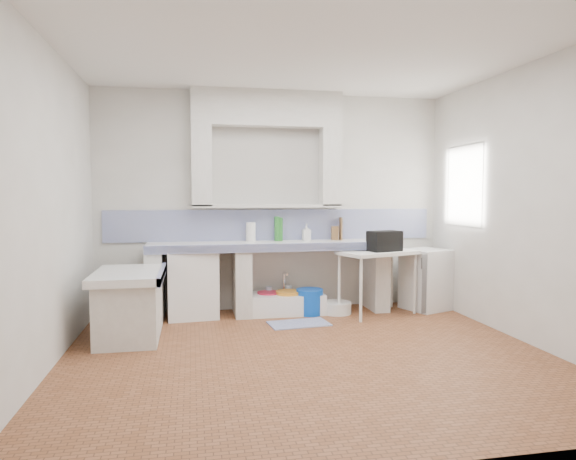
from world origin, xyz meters
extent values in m
plane|color=brown|center=(0.00, 0.00, 0.00)|extent=(4.50, 4.50, 0.00)
plane|color=silver|center=(0.00, 0.00, 2.80)|extent=(4.50, 4.50, 0.00)
plane|color=silver|center=(0.00, 2.00, 1.40)|extent=(4.50, 0.00, 4.50)
plane|color=silver|center=(0.00, -2.00, 1.40)|extent=(4.50, 0.00, 4.50)
plane|color=silver|center=(-2.25, 0.00, 1.40)|extent=(0.00, 4.50, 4.50)
plane|color=silver|center=(2.25, 0.00, 1.40)|extent=(0.00, 4.50, 4.50)
cube|color=silver|center=(-0.10, 1.88, 2.58)|extent=(1.90, 0.25, 0.45)
cube|color=#332010|center=(2.42, 1.20, 1.60)|extent=(0.35, 0.86, 1.06)
cube|color=white|center=(2.28, 1.20, 1.98)|extent=(0.01, 0.84, 0.24)
cube|color=white|center=(-0.10, 1.70, 0.86)|extent=(3.00, 0.60, 0.08)
cube|color=navy|center=(-0.10, 1.42, 0.86)|extent=(3.00, 0.04, 0.10)
cube|color=silver|center=(-1.50, 1.70, 0.41)|extent=(0.20, 0.55, 0.82)
cube|color=silver|center=(-0.45, 1.70, 0.41)|extent=(0.20, 0.55, 0.82)
cube|color=silver|center=(1.30, 1.70, 0.41)|extent=(0.20, 0.55, 0.82)
cube|color=white|center=(-1.70, 0.90, 0.66)|extent=(0.70, 1.10, 0.08)
cube|color=silver|center=(-1.70, 0.90, 0.31)|extent=(0.60, 1.00, 0.62)
cube|color=navy|center=(-1.37, 0.90, 0.66)|extent=(0.04, 1.10, 0.10)
cube|color=navy|center=(0.00, 1.99, 1.10)|extent=(4.27, 0.03, 0.40)
cube|color=white|center=(-1.06, 1.72, 0.42)|extent=(0.64, 0.62, 0.85)
cube|color=white|center=(0.11, 1.68, 0.11)|extent=(0.92, 0.51, 0.22)
cube|color=white|center=(1.21, 1.40, 0.40)|extent=(1.08, 0.82, 0.04)
cube|color=white|center=(1.94, 1.56, 0.39)|extent=(0.66, 0.66, 0.78)
cylinder|color=#BF1B39|center=(-0.11, 1.71, 0.13)|extent=(0.38, 0.38, 0.27)
cylinder|color=orange|center=(0.12, 1.62, 0.15)|extent=(0.37, 0.37, 0.29)
cylinder|color=blue|center=(0.38, 1.56, 0.16)|extent=(0.45, 0.45, 0.31)
cylinder|color=white|center=(0.72, 1.54, 0.07)|extent=(0.49, 0.49, 0.14)
cylinder|color=silver|center=(-0.09, 1.85, 0.16)|extent=(0.08, 0.08, 0.31)
cylinder|color=silver|center=(0.17, 1.85, 0.16)|extent=(0.11, 0.11, 0.32)
cube|color=black|center=(1.28, 1.36, 0.92)|extent=(0.44, 0.32, 0.25)
cylinder|color=#266C27|center=(0.06, 1.85, 1.05)|extent=(0.08, 0.08, 0.30)
cylinder|color=#266C27|center=(0.02, 1.84, 1.06)|extent=(0.07, 0.07, 0.32)
cube|color=olive|center=(0.79, 1.85, 0.99)|extent=(0.10, 0.08, 0.18)
cube|color=olive|center=(0.87, 1.85, 1.05)|extent=(0.06, 0.22, 0.30)
cylinder|color=white|center=(-0.32, 1.85, 1.02)|extent=(0.16, 0.16, 0.24)
imported|color=white|center=(0.40, 1.85, 1.01)|extent=(0.10, 0.11, 0.22)
cube|color=#3E4795|center=(0.15, 1.10, 0.01)|extent=(0.72, 0.47, 0.01)
camera|label=1|loc=(-1.05, -4.49, 1.49)|focal=31.37mm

